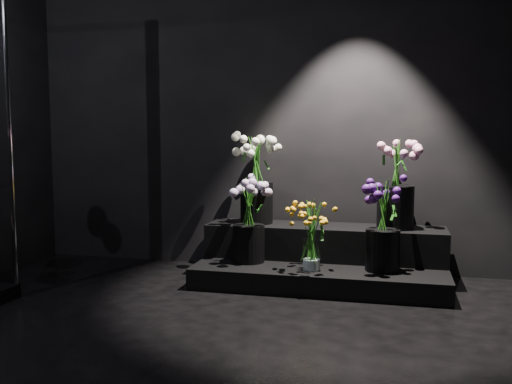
% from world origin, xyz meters
% --- Properties ---
extents(floor, '(4.00, 4.00, 0.00)m').
position_xyz_m(floor, '(0.00, 0.00, 0.00)').
color(floor, black).
rests_on(floor, ground).
extents(wall_back, '(4.00, 0.00, 4.00)m').
position_xyz_m(wall_back, '(0.00, 2.00, 1.40)').
color(wall_back, black).
rests_on(wall_back, floor).
extents(display_riser, '(1.84, 0.82, 0.41)m').
position_xyz_m(display_riser, '(0.55, 1.63, 0.17)').
color(display_riser, black).
rests_on(display_riser, floor).
extents(bouquet_orange_bells, '(0.29, 0.29, 0.50)m').
position_xyz_m(bouquet_orange_bells, '(0.51, 1.33, 0.41)').
color(bouquet_orange_bells, white).
rests_on(bouquet_orange_bells, display_riser).
extents(bouquet_lilac, '(0.37, 0.37, 0.66)m').
position_xyz_m(bouquet_lilac, '(0.01, 1.47, 0.53)').
color(bouquet_lilac, black).
rests_on(bouquet_lilac, display_riser).
extents(bouquet_purple, '(0.34, 0.34, 0.65)m').
position_xyz_m(bouquet_purple, '(1.00, 1.43, 0.51)').
color(bouquet_purple, black).
rests_on(bouquet_purple, display_riser).
extents(bouquet_cream_roses, '(0.46, 0.46, 0.69)m').
position_xyz_m(bouquet_cream_roses, '(0.00, 1.75, 0.81)').
color(bouquet_cream_roses, black).
rests_on(bouquet_cream_roses, display_riser).
extents(bouquet_pink_roses, '(0.46, 0.46, 0.68)m').
position_xyz_m(bouquet_pink_roses, '(1.08, 1.75, 0.79)').
color(bouquet_pink_roses, black).
rests_on(bouquet_pink_roses, display_riser).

